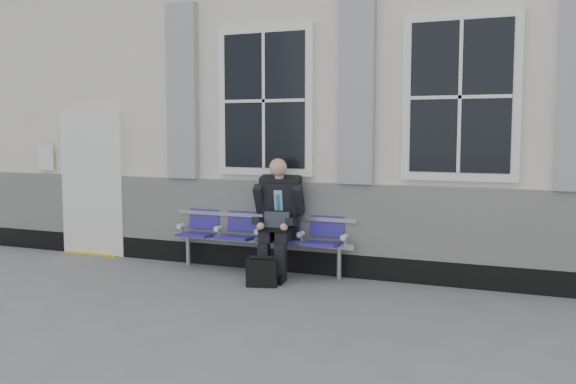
% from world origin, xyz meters
% --- Properties ---
extents(ground, '(70.00, 70.00, 0.00)m').
position_xyz_m(ground, '(0.00, 0.00, 0.00)').
color(ground, slate).
rests_on(ground, ground).
extents(station_building, '(14.40, 4.40, 4.49)m').
position_xyz_m(station_building, '(-0.02, 3.47, 2.22)').
color(station_building, silver).
rests_on(station_building, ground).
extents(bench, '(2.60, 0.47, 0.91)m').
position_xyz_m(bench, '(-2.17, 1.32, 0.55)').
color(bench, '#9EA0A3').
rests_on(bench, ground).
extents(businessman, '(0.66, 0.89, 1.51)m').
position_xyz_m(businessman, '(-1.85, 1.18, 0.81)').
color(businessman, black).
rests_on(businessman, ground).
extents(briefcase, '(0.39, 0.25, 0.38)m').
position_xyz_m(briefcase, '(-1.80, 0.58, 0.17)').
color(briefcase, black).
rests_on(briefcase, ground).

